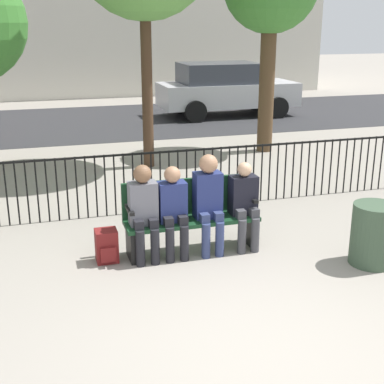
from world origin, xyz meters
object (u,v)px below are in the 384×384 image
at_px(park_bench, 190,213).
at_px(seated_person_0, 144,207).
at_px(backpack, 107,246).
at_px(parked_car_0, 225,89).
at_px(seated_person_1, 173,207).
at_px(trash_bin, 374,234).
at_px(seated_person_3, 244,201).
at_px(seated_person_2, 209,198).

distance_m(park_bench, seated_person_0, 0.66).
height_order(backpack, parked_car_0, parked_car_0).
distance_m(seated_person_1, parked_car_0, 10.52).
xyz_separation_m(seated_person_1, parked_car_0, (4.17, 9.66, 0.20)).
relative_size(seated_person_1, trash_bin, 1.53).
relative_size(seated_person_1, seated_person_3, 1.02).
distance_m(backpack, trash_bin, 3.22).
height_order(park_bench, trash_bin, park_bench).
height_order(seated_person_2, seated_person_3, seated_person_2).
bearing_deg(parked_car_0, seated_person_0, -115.18).
bearing_deg(park_bench, seated_person_1, -152.67).
bearing_deg(parked_car_0, trash_bin, -100.36).
height_order(seated_person_1, trash_bin, seated_person_1).
relative_size(park_bench, seated_person_1, 1.47).
bearing_deg(backpack, seated_person_0, -8.37).
distance_m(seated_person_2, seated_person_3, 0.48).
relative_size(park_bench, trash_bin, 2.25).
height_order(park_bench, parked_car_0, parked_car_0).
bearing_deg(parked_car_0, seated_person_3, -108.54).
distance_m(seated_person_2, backpack, 1.38).
bearing_deg(parked_car_0, seated_person_2, -111.06).
xyz_separation_m(seated_person_2, trash_bin, (1.79, -0.91, -0.34)).
xyz_separation_m(seated_person_1, trash_bin, (2.24, -0.90, -0.27)).
xyz_separation_m(seated_person_2, backpack, (-1.28, 0.06, -0.52)).
bearing_deg(backpack, seated_person_1, -4.88).
xyz_separation_m(seated_person_2, seated_person_3, (0.48, -0.01, -0.09)).
distance_m(seated_person_1, backpack, 0.94).
bearing_deg(seated_person_0, seated_person_2, 0.26).
height_order(seated_person_2, trash_bin, seated_person_2).
relative_size(seated_person_1, seated_person_2, 0.91).
relative_size(backpack, trash_bin, 0.54).
xyz_separation_m(park_bench, seated_person_0, (-0.62, -0.13, 0.18)).
bearing_deg(trash_bin, park_bench, 152.62).
bearing_deg(trash_bin, seated_person_3, 145.57).
xyz_separation_m(seated_person_0, seated_person_1, (0.37, -0.00, -0.03)).
height_order(backpack, trash_bin, trash_bin).
bearing_deg(seated_person_1, trash_bin, -21.83).
height_order(seated_person_0, seated_person_3, seated_person_0).
bearing_deg(seated_person_2, seated_person_0, -179.74).
xyz_separation_m(seated_person_0, trash_bin, (2.61, -0.90, -0.30)).
height_order(park_bench, seated_person_3, seated_person_3).
bearing_deg(seated_person_3, seated_person_0, 179.82).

